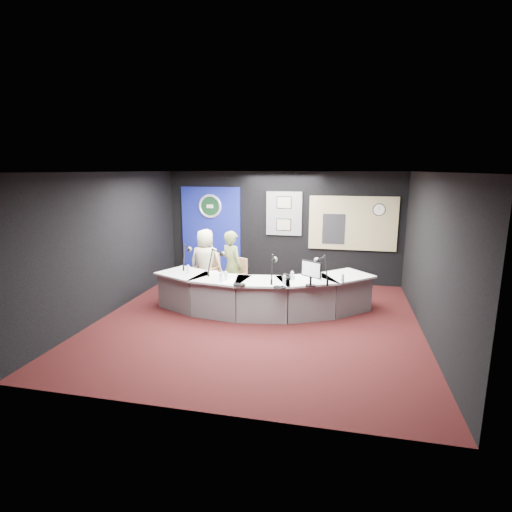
% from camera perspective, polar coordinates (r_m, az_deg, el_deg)
% --- Properties ---
extents(ground, '(6.00, 6.00, 0.00)m').
position_cam_1_polar(ground, '(7.73, 0.18, -9.30)').
color(ground, black).
rests_on(ground, ground).
extents(ceiling, '(6.00, 6.00, 0.02)m').
position_cam_1_polar(ceiling, '(7.19, 0.20, 11.93)').
color(ceiling, silver).
rests_on(ceiling, ground).
extents(wall_back, '(6.00, 0.02, 2.80)m').
position_cam_1_polar(wall_back, '(10.25, 3.74, 4.14)').
color(wall_back, black).
rests_on(wall_back, ground).
extents(wall_front, '(6.00, 0.02, 2.80)m').
position_cam_1_polar(wall_front, '(4.54, -7.88, -6.38)').
color(wall_front, black).
rests_on(wall_front, ground).
extents(wall_left, '(0.02, 6.00, 2.80)m').
position_cam_1_polar(wall_left, '(8.48, -20.05, 1.72)').
color(wall_left, black).
rests_on(wall_left, ground).
extents(wall_right, '(0.02, 6.00, 2.80)m').
position_cam_1_polar(wall_right, '(7.33, 23.78, -0.14)').
color(wall_right, black).
rests_on(wall_right, ground).
extents(broadcast_desk, '(4.50, 1.90, 0.75)m').
position_cam_1_polar(broadcast_desk, '(8.12, 0.66, -5.42)').
color(broadcast_desk, silver).
rests_on(broadcast_desk, ground).
extents(backdrop_panel, '(1.60, 0.05, 2.30)m').
position_cam_1_polar(backdrop_panel, '(10.69, -6.44, 3.62)').
color(backdrop_panel, navy).
rests_on(backdrop_panel, wall_back).
extents(agency_seal, '(0.63, 0.07, 0.63)m').
position_cam_1_polar(agency_seal, '(10.57, -6.59, 7.07)').
color(agency_seal, silver).
rests_on(agency_seal, backdrop_panel).
extents(seal_center, '(0.48, 0.01, 0.48)m').
position_cam_1_polar(seal_center, '(10.58, -6.58, 7.07)').
color(seal_center, black).
rests_on(seal_center, backdrop_panel).
extents(pinboard, '(0.90, 0.04, 1.10)m').
position_cam_1_polar(pinboard, '(10.17, 4.02, 6.06)').
color(pinboard, slate).
rests_on(pinboard, wall_back).
extents(framed_photo_upper, '(0.34, 0.02, 0.27)m').
position_cam_1_polar(framed_photo_upper, '(10.11, 4.02, 7.62)').
color(framed_photo_upper, gray).
rests_on(framed_photo_upper, pinboard).
extents(framed_photo_lower, '(0.34, 0.02, 0.27)m').
position_cam_1_polar(framed_photo_lower, '(10.17, 3.97, 4.48)').
color(framed_photo_lower, gray).
rests_on(framed_photo_lower, pinboard).
extents(booth_window_frame, '(2.12, 0.06, 1.32)m').
position_cam_1_polar(booth_window_frame, '(10.09, 13.63, 4.56)').
color(booth_window_frame, tan).
rests_on(booth_window_frame, wall_back).
extents(booth_glow, '(2.00, 0.02, 1.20)m').
position_cam_1_polar(booth_glow, '(10.08, 13.63, 4.55)').
color(booth_glow, '#D9C989').
rests_on(booth_glow, booth_window_frame).
extents(equipment_rack, '(0.55, 0.02, 0.75)m').
position_cam_1_polar(equipment_rack, '(10.08, 11.03, 3.81)').
color(equipment_rack, black).
rests_on(equipment_rack, booth_window_frame).
extents(wall_clock, '(0.28, 0.01, 0.28)m').
position_cam_1_polar(wall_clock, '(10.05, 17.17, 6.34)').
color(wall_clock, white).
rests_on(wall_clock, booth_window_frame).
extents(armchair_left, '(0.67, 0.67, 0.97)m').
position_cam_1_polar(armchair_left, '(9.29, -7.15, -2.53)').
color(armchair_left, '#A5724B').
rests_on(armchair_left, ground).
extents(armchair_right, '(0.75, 0.75, 1.01)m').
position_cam_1_polar(armchair_right, '(8.68, -3.44, -3.37)').
color(armchair_right, '#A5724B').
rests_on(armchair_right, ground).
extents(draped_jacket, '(0.51, 0.23, 0.70)m').
position_cam_1_polar(draped_jacket, '(9.50, -7.18, -1.36)').
color(draped_jacket, slate).
rests_on(draped_jacket, armchair_left).
extents(person_man, '(0.77, 0.52, 1.53)m').
position_cam_1_polar(person_man, '(9.22, -7.19, -0.86)').
color(person_man, beige).
rests_on(person_man, ground).
extents(person_woman, '(0.69, 0.63, 1.58)m').
position_cam_1_polar(person_woman, '(8.61, -3.47, -1.56)').
color(person_woman, olive).
rests_on(person_woman, ground).
extents(computer_monitor, '(0.39, 0.27, 0.31)m').
position_cam_1_polar(computer_monitor, '(7.33, 7.87, -1.85)').
color(computer_monitor, black).
rests_on(computer_monitor, broadcast_desk).
extents(desk_phone, '(0.26, 0.25, 0.05)m').
position_cam_1_polar(desk_phone, '(7.84, 4.58, -3.06)').
color(desk_phone, black).
rests_on(desk_phone, broadcast_desk).
extents(headphones_near, '(0.21, 0.21, 0.03)m').
position_cam_1_polar(headphones_near, '(7.22, 3.40, -4.46)').
color(headphones_near, black).
rests_on(headphones_near, broadcast_desk).
extents(headphones_far, '(0.20, 0.20, 0.03)m').
position_cam_1_polar(headphones_far, '(7.36, -2.40, -4.11)').
color(headphones_far, black).
rests_on(headphones_far, broadcast_desk).
extents(paper_stack, '(0.34, 0.39, 0.00)m').
position_cam_1_polar(paper_stack, '(8.31, -6.15, -2.37)').
color(paper_stack, white).
rests_on(paper_stack, broadcast_desk).
extents(notepad, '(0.24, 0.32, 0.00)m').
position_cam_1_polar(notepad, '(7.66, -3.97, -3.61)').
color(notepad, white).
rests_on(notepad, broadcast_desk).
extents(boom_mic_a, '(0.22, 0.73, 0.60)m').
position_cam_1_polar(boom_mic_a, '(8.79, -9.90, 0.31)').
color(boom_mic_a, black).
rests_on(boom_mic_a, broadcast_desk).
extents(boom_mic_b, '(0.26, 0.73, 0.60)m').
position_cam_1_polar(boom_mic_b, '(8.23, -5.73, -0.38)').
color(boom_mic_b, black).
rests_on(boom_mic_b, broadcast_desk).
extents(boom_mic_c, '(0.17, 0.74, 0.60)m').
position_cam_1_polar(boom_mic_c, '(7.65, 2.47, -1.31)').
color(boom_mic_c, black).
rests_on(boom_mic_c, broadcast_desk).
extents(boom_mic_d, '(0.36, 0.69, 0.60)m').
position_cam_1_polar(boom_mic_d, '(7.68, 9.41, -1.41)').
color(boom_mic_d, black).
rests_on(boom_mic_d, broadcast_desk).
extents(water_bottles, '(3.17, 0.54, 0.18)m').
position_cam_1_polar(water_bottles, '(7.71, 0.64, -2.79)').
color(water_bottles, silver).
rests_on(water_bottles, broadcast_desk).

